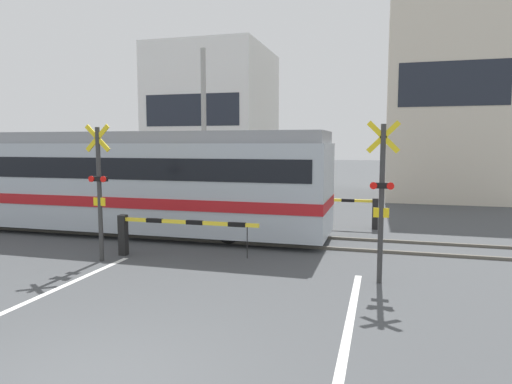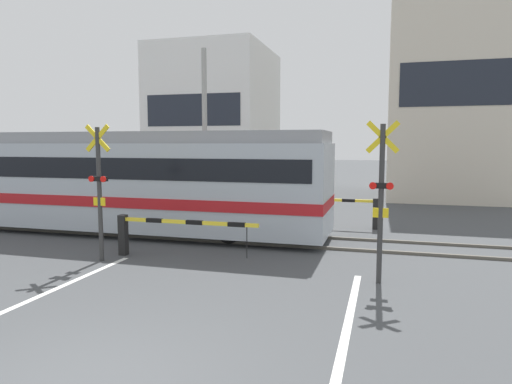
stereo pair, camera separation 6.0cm
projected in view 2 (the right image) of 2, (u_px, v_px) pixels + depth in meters
rail_track_near at (260, 244)px, 13.24m from camera, size 50.00×0.10×0.08m
rail_track_far at (272, 234)px, 14.61m from camera, size 50.00×0.10×0.08m
commuter_train at (104, 179)px, 15.26m from camera, size 15.04×2.73×3.31m
crossing_barrier_near at (157, 229)px, 11.76m from camera, size 3.82×0.20×1.07m
crossing_barrier_far at (347, 206)px, 15.92m from camera, size 3.82×0.20×1.07m
crossing_signal_left at (99, 186)px, 11.30m from camera, size 0.68×0.15×3.41m
crossing_signal_right at (381, 195)px, 9.47m from camera, size 0.68×0.15×3.41m
pedestrian at (286, 190)px, 19.96m from camera, size 0.38×0.22×1.64m
building_left_of_street at (216, 121)px, 28.43m from camera, size 6.53×7.22×8.69m
building_right_of_street at (445, 102)px, 24.74m from camera, size 5.87×7.22×10.44m
utility_pole_streetside at (205, 131)px, 19.73m from camera, size 0.22×0.22×6.98m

